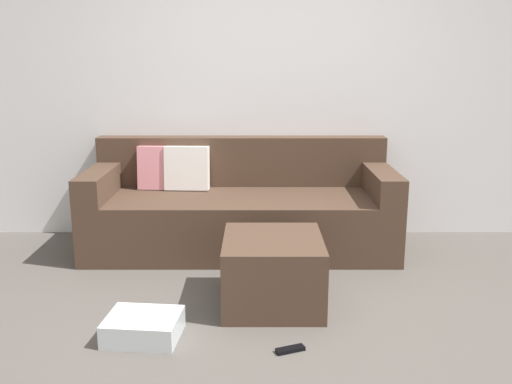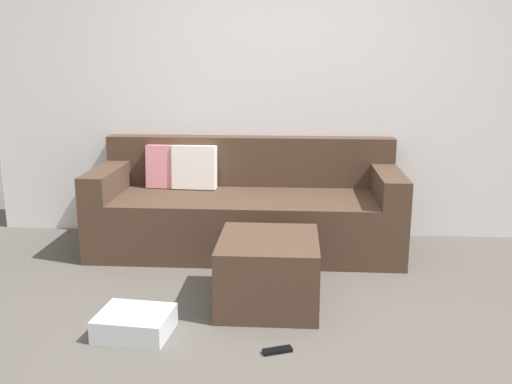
# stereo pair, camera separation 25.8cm
# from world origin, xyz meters

# --- Properties ---
(ground_plane) EXTENTS (6.61, 6.61, 0.00)m
(ground_plane) POSITION_xyz_m (0.00, 0.00, 0.00)
(ground_plane) COLOR #544F49
(wall_back) EXTENTS (5.08, 0.10, 2.49)m
(wall_back) POSITION_xyz_m (0.00, 1.98, 1.25)
(wall_back) COLOR silver
(wall_back) RESTS_ON ground_plane
(couch_sectional) EXTENTS (2.45, 0.92, 0.88)m
(couch_sectional) POSITION_xyz_m (-0.28, 1.52, 0.32)
(couch_sectional) COLOR #473326
(couch_sectional) RESTS_ON ground_plane
(ottoman) EXTENTS (0.62, 0.68, 0.44)m
(ottoman) POSITION_xyz_m (-0.04, 0.42, 0.22)
(ottoman) COLOR #473326
(ottoman) RESTS_ON ground_plane
(storage_bin) EXTENTS (0.44, 0.37, 0.13)m
(storage_bin) POSITION_xyz_m (-0.78, -0.04, 0.07)
(storage_bin) COLOR silver
(storage_bin) RESTS_ON ground_plane
(remote_near_ottoman) EXTENTS (0.17, 0.11, 0.02)m
(remote_near_ottoman) POSITION_xyz_m (0.04, -0.20, 0.01)
(remote_near_ottoman) COLOR black
(remote_near_ottoman) RESTS_ON ground_plane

